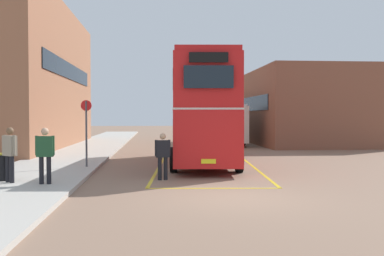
% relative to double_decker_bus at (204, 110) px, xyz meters
% --- Properties ---
extents(ground_plane, '(135.60, 135.60, 0.00)m').
position_rel_double_decker_bus_xyz_m(ground_plane, '(-0.10, 6.05, -2.51)').
color(ground_plane, '#846651').
extents(sidewalk_left, '(4.00, 57.60, 0.14)m').
position_rel_double_decker_bus_xyz_m(sidewalk_left, '(-6.60, 8.45, -2.44)').
color(sidewalk_left, '#B2ADA3').
rests_on(sidewalk_left, ground).
extents(brick_building_left, '(5.59, 19.66, 9.66)m').
position_rel_double_decker_bus_xyz_m(brick_building_left, '(-10.97, 11.02, 2.32)').
color(brick_building_left, '#9E6647').
rests_on(brick_building_left, ground).
extents(depot_building_right, '(8.99, 14.08, 5.75)m').
position_rel_double_decker_bus_xyz_m(depot_building_right, '(9.85, 14.38, 0.37)').
color(depot_building_right, brown).
rests_on(depot_building_right, ground).
extents(double_decker_bus, '(3.37, 9.91, 4.75)m').
position_rel_double_decker_bus_xyz_m(double_decker_bus, '(0.00, 0.00, 0.00)').
color(double_decker_bus, black).
rests_on(double_decker_bus, ground).
extents(single_deck_bus, '(3.18, 8.94, 3.02)m').
position_rel_double_decker_bus_xyz_m(single_deck_bus, '(2.67, 13.88, -0.87)').
color(single_deck_bus, black).
rests_on(single_deck_bus, ground).
extents(pedestrian_boarding, '(0.55, 0.28, 1.63)m').
position_rel_double_decker_bus_xyz_m(pedestrian_boarding, '(-1.97, -4.92, -1.58)').
color(pedestrian_boarding, black).
rests_on(pedestrian_boarding, ground).
extents(pedestrian_waiting_near, '(0.58, 0.25, 1.73)m').
position_rel_double_decker_bus_xyz_m(pedestrian_waiting_near, '(-5.59, -6.42, -1.37)').
color(pedestrian_waiting_near, black).
rests_on(pedestrian_waiting_near, sidewalk_left).
extents(pedestrian_waiting_far, '(0.52, 0.48, 1.73)m').
position_rel_double_decker_bus_xyz_m(pedestrian_waiting_far, '(-6.77, -6.04, -1.36)').
color(pedestrian_waiting_far, black).
rests_on(pedestrian_waiting_far, sidewalk_left).
extents(litter_bin, '(0.53, 0.53, 0.88)m').
position_rel_double_decker_bus_xyz_m(litter_bin, '(-7.14, -5.53, -1.93)').
color(litter_bin, black).
rests_on(litter_bin, sidewalk_left).
extents(bus_stop_sign, '(0.44, 0.08, 2.73)m').
position_rel_double_decker_bus_xyz_m(bus_stop_sign, '(-5.05, -1.93, -0.73)').
color(bus_stop_sign, '#4C4C51').
rests_on(bus_stop_sign, sidewalk_left).
extents(bay_marking_yellow, '(5.08, 12.06, 0.01)m').
position_rel_double_decker_bus_xyz_m(bay_marking_yellow, '(-0.07, -1.87, -2.51)').
color(bay_marking_yellow, gold).
rests_on(bay_marking_yellow, ground).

